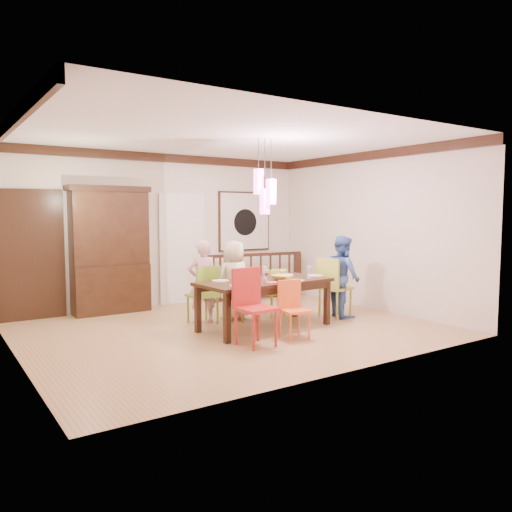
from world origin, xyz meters
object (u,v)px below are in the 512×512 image
chair_far_left (202,290)px  person_far_left (202,282)px  china_hutch (110,250)px  person_end_right (343,276)px  balustrade (256,276)px  person_far_mid (234,280)px  dining_table (265,286)px  chair_end_right (335,283)px

chair_far_left → person_far_left: (0.03, 0.06, 0.13)m
china_hutch → person_far_left: 1.97m
china_hutch → person_end_right: bearing=-38.8°
balustrade → person_end_right: (0.30, -2.21, 0.20)m
china_hutch → person_far_mid: china_hutch is taller
dining_table → person_far_left: bearing=121.2°
chair_end_right → china_hutch: size_ratio=0.45×
chair_far_left → balustrade: (1.94, 1.36, -0.04)m
person_far_mid → person_far_left: bearing=-9.4°
balustrade → person_end_right: person_end_right is taller
chair_end_right → person_far_left: size_ratio=0.76×
dining_table → person_end_right: (1.60, -0.03, 0.04)m
balustrade → person_far_mid: (-1.35, -1.36, 0.16)m
china_hutch → person_far_left: bearing=-59.4°
person_far_mid → person_end_right: 1.86m
dining_table → chair_end_right: 1.50m
chair_far_left → balustrade: bearing=-148.3°
balustrade → person_end_right: 2.24m
china_hutch → person_end_right: (3.19, -2.56, -0.43)m
dining_table → person_end_right: bearing=-4.4°
china_hutch → balustrade: china_hutch is taller
person_far_left → person_far_mid: size_ratio=1.01×
chair_far_left → person_end_right: (2.25, -0.86, 0.16)m
person_end_right → person_far_left: bearing=83.5°
dining_table → person_far_left: size_ratio=1.59×
chair_end_right → china_hutch: 4.00m
balustrade → person_end_right: bearing=-74.4°
chair_far_left → person_far_left: size_ratio=0.70×
chair_far_left → china_hutch: 2.04m
chair_end_right → balustrade: size_ratio=0.49×
balustrade → chair_end_right: bearing=-76.8°
chair_end_right → person_end_right: 0.17m
balustrade → person_far_left: (-1.91, -1.30, 0.17)m
dining_table → chair_far_left: (-0.64, 0.83, -0.12)m
chair_far_left → person_end_right: bearing=155.8°
chair_end_right → person_far_left: bearing=58.8°
chair_end_right → balustrade: chair_end_right is taller
chair_end_right → person_far_left: 2.28m
dining_table → person_far_left: 1.08m
person_far_mid → chair_far_left: bearing=-3.3°
china_hutch → balustrade: bearing=-6.8°
person_far_left → person_far_mid: 0.56m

